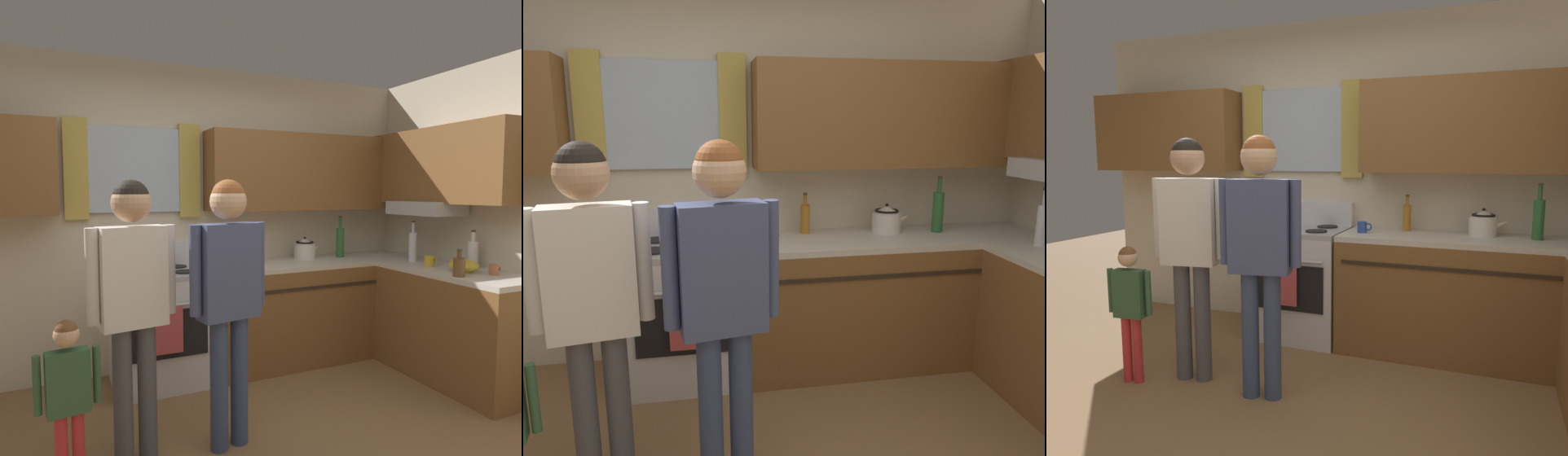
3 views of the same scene
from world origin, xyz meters
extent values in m
plane|color=olive|center=(0.00, 0.00, 0.00)|extent=(12.00, 12.00, 0.00)
cube|color=beige|center=(0.00, 1.90, 1.30)|extent=(4.60, 0.10, 2.60)
cube|color=silver|center=(-0.32, 1.83, 1.70)|extent=(0.73, 0.03, 0.69)
cube|color=gold|center=(-0.77, 1.82, 1.70)|extent=(0.18, 0.04, 0.79)
cube|color=gold|center=(0.14, 1.82, 1.70)|extent=(0.18, 0.04, 0.79)
cube|color=brown|center=(-1.60, 1.69, 1.70)|extent=(1.40, 0.32, 0.69)
cube|color=brown|center=(1.28, 1.69, 1.70)|extent=(2.03, 0.32, 0.69)
cube|color=brown|center=(1.24, 1.54, 0.43)|extent=(2.13, 0.62, 0.86)
cube|color=beige|center=(1.24, 1.54, 0.88)|extent=(2.13, 0.62, 0.04)
cube|color=#2D2319|center=(1.24, 1.23, 0.72)|extent=(2.01, 0.01, 0.02)
cube|color=silver|center=(-0.21, 1.54, 0.43)|extent=(0.72, 0.62, 0.86)
cube|color=black|center=(-0.21, 1.23, 0.48)|extent=(0.60, 0.01, 0.36)
cylinder|color=#ADADB2|center=(-0.21, 1.20, 0.70)|extent=(0.60, 0.02, 0.02)
cube|color=#ADADB2|center=(-0.21, 1.54, 0.88)|extent=(0.72, 0.62, 0.04)
cube|color=silver|center=(-0.21, 1.81, 1.00)|extent=(0.72, 0.08, 0.20)
cylinder|color=black|center=(-0.39, 1.40, 0.91)|extent=(0.17, 0.17, 0.01)
cylinder|color=black|center=(-0.03, 1.40, 0.91)|extent=(0.17, 0.17, 0.01)
cylinder|color=black|center=(-0.39, 1.68, 0.91)|extent=(0.17, 0.17, 0.01)
cylinder|color=black|center=(-0.03, 1.68, 0.91)|extent=(0.17, 0.17, 0.01)
cube|color=#CC4C4C|center=(-0.21, 1.19, 0.52)|extent=(0.20, 0.02, 0.34)
cylinder|color=#2D6633|center=(1.55, 1.60, 1.04)|extent=(0.08, 0.08, 0.28)
cylinder|color=#2D6633|center=(1.55, 1.60, 1.23)|extent=(0.03, 0.03, 0.10)
cylinder|color=#3F382D|center=(1.55, 1.60, 1.29)|extent=(0.03, 0.03, 0.02)
cylinder|color=#B27223|center=(0.62, 1.72, 1.00)|extent=(0.06, 0.06, 0.20)
cylinder|color=#B27223|center=(0.62, 1.72, 1.14)|extent=(0.02, 0.02, 0.07)
cylinder|color=#3F382D|center=(0.62, 1.72, 1.18)|extent=(0.03, 0.03, 0.02)
cylinder|color=#2D479E|center=(0.32, 1.49, 0.94)|extent=(0.07, 0.07, 0.08)
torus|color=#2D479E|center=(0.36, 1.49, 0.95)|extent=(0.06, 0.01, 0.06)
cylinder|color=silver|center=(1.19, 1.65, 0.97)|extent=(0.20, 0.20, 0.14)
cone|color=silver|center=(1.19, 1.65, 1.06)|extent=(0.18, 0.18, 0.05)
sphere|color=black|center=(1.19, 1.65, 1.09)|extent=(0.02, 0.02, 0.02)
cone|color=silver|center=(1.32, 1.65, 1.00)|extent=(0.09, 0.04, 0.07)
torus|color=black|center=(1.19, 1.65, 1.05)|extent=(0.17, 0.17, 0.02)
cylinder|color=#4C4C51|center=(-0.50, 0.52, 0.39)|extent=(0.11, 0.11, 0.78)
cylinder|color=#4C4C51|center=(-0.63, 0.49, 0.39)|extent=(0.11, 0.11, 0.78)
cube|color=white|center=(-0.57, 0.50, 1.06)|extent=(0.38, 0.21, 0.56)
cylinder|color=white|center=(-0.35, 0.54, 1.08)|extent=(0.07, 0.07, 0.51)
cylinder|color=white|center=(-0.78, 0.47, 1.08)|extent=(0.07, 0.07, 0.51)
sphere|color=tan|center=(-0.57, 0.50, 1.47)|extent=(0.22, 0.22, 0.22)
sphere|color=black|center=(-0.57, 0.50, 1.49)|extent=(0.20, 0.20, 0.20)
cylinder|color=#38476B|center=(0.04, 0.45, 0.39)|extent=(0.11, 0.11, 0.79)
cylinder|color=#38476B|center=(-0.10, 0.43, 0.39)|extent=(0.11, 0.11, 0.79)
cube|color=#47517A|center=(-0.03, 0.44, 1.06)|extent=(0.38, 0.21, 0.56)
cylinder|color=#47517A|center=(0.18, 0.48, 1.09)|extent=(0.07, 0.07, 0.51)
cylinder|color=#47517A|center=(-0.24, 0.40, 1.09)|extent=(0.07, 0.07, 0.51)
sphere|color=#DBAD84|center=(-0.03, 0.44, 1.47)|extent=(0.22, 0.22, 0.22)
sphere|color=brown|center=(-0.03, 0.44, 1.50)|extent=(0.20, 0.20, 0.20)
cylinder|color=red|center=(-0.88, 0.32, 0.22)|extent=(0.06, 0.06, 0.44)
cylinder|color=red|center=(-0.95, 0.31, 0.22)|extent=(0.06, 0.06, 0.44)
cube|color=#335938|center=(-0.91, 0.32, 0.60)|extent=(0.21, 0.11, 0.31)
cylinder|color=#335938|center=(-0.78, 0.34, 0.61)|extent=(0.04, 0.04, 0.29)
cylinder|color=#335938|center=(-1.05, 0.30, 0.61)|extent=(0.04, 0.04, 0.29)
sphere|color=#DBAD84|center=(-0.91, 0.32, 0.84)|extent=(0.12, 0.12, 0.12)
sphere|color=brown|center=(-0.91, 0.32, 0.85)|extent=(0.11, 0.11, 0.11)
camera|label=1|loc=(-0.97, -2.04, 1.53)|focal=31.60mm
camera|label=2|loc=(-0.13, -1.52, 1.67)|focal=33.56mm
camera|label=3|loc=(1.25, -2.10, 1.45)|focal=33.41mm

